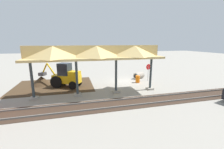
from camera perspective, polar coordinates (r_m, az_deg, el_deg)
ground_plane at (r=20.39m, az=5.49°, el=-2.59°), size 120.00×120.00×0.00m
dirt_work_zone at (r=19.61m, az=-21.12°, el=-3.97°), size 9.12×7.00×0.01m
platform_canopy at (r=14.72m, az=-5.91°, el=8.14°), size 13.09×3.20×4.90m
rail_tracks at (r=14.31m, az=15.15°, el=-9.40°), size 60.00×2.58×0.15m
stop_sign at (r=20.83m, az=13.65°, el=2.13°), size 0.74×0.23×2.31m
backhoe at (r=18.40m, az=-17.27°, el=-0.67°), size 5.08×3.48×2.82m
dirt_mound at (r=20.69m, az=-25.15°, el=-3.50°), size 5.07×5.07×2.15m
concrete_pipe at (r=22.13m, az=10.20°, el=-0.35°), size 1.76×1.50×0.89m
traffic_barrel at (r=19.90m, az=9.74°, el=-1.74°), size 0.56×0.56×0.90m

